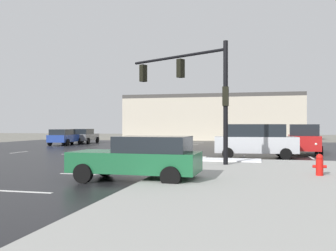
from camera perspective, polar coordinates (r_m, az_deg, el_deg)
ground_plane at (r=24.59m, az=-2.53°, el=-4.60°), size 120.00×120.00×0.00m
road_asphalt at (r=24.59m, az=-2.53°, el=-4.58°), size 44.00×44.00×0.02m
snow_strip_curbside at (r=19.73m, az=8.36°, el=-5.24°), size 4.00×1.60×0.06m
lane_markings at (r=22.95m, az=-0.57°, el=-4.87°), size 36.15×36.15×0.01m
traffic_signal_mast at (r=18.62m, az=4.34°, el=6.49°), size 5.53×3.04×5.82m
fire_hydrant at (r=14.67m, az=22.36°, el=-5.61°), size 0.48×0.26×0.79m
strip_building_background at (r=52.11m, az=6.92°, el=1.22°), size 23.91×8.00×6.17m
suv_silver at (r=22.85m, az=13.29°, el=-2.21°), size 4.96×2.49×2.03m
sedan_blue at (r=38.37m, az=-15.68°, el=-1.67°), size 2.30×4.64×1.58m
sedan_green at (r=12.99m, az=-4.39°, el=-4.94°), size 4.58×2.13×1.58m
sedan_grey at (r=41.48m, az=-12.78°, el=-1.54°), size 2.40×4.67×1.58m
suv_red at (r=26.91m, az=20.15°, el=-1.88°), size 2.45×4.94×2.03m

